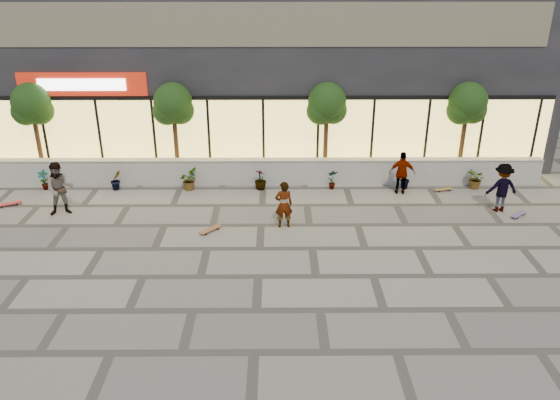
{
  "coord_description": "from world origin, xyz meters",
  "views": [
    {
      "loc": [
        0.53,
        -13.24,
        8.19
      ],
      "look_at": [
        0.63,
        2.42,
        1.3
      ],
      "focal_mm": 35.0,
      "sensor_mm": 36.0,
      "label": 1
    }
  ],
  "objects_px": {
    "tree_east": "(467,106)",
    "tree_mideast": "(327,106)",
    "tree_midwest": "(173,106)",
    "skater_right_far": "(502,188)",
    "skateboard_right_far": "(519,214)",
    "skateboard_center": "(210,229)",
    "skateboard_left": "(9,204)",
    "skater_right_near": "(402,173)",
    "skateboard_right_near": "(444,189)",
    "skater_left": "(60,189)",
    "skater_center": "(284,205)",
    "tree_west": "(32,107)"
  },
  "relations": [
    {
      "from": "skater_center",
      "to": "skateboard_left",
      "type": "xyz_separation_m",
      "value": [
        -9.98,
        1.76,
        -0.73
      ]
    },
    {
      "from": "tree_east",
      "to": "skateboard_left",
      "type": "bearing_deg",
      "value": -170.8
    },
    {
      "from": "skateboard_left",
      "to": "skateboard_right_far",
      "type": "bearing_deg",
      "value": -32.32
    },
    {
      "from": "tree_east",
      "to": "skater_right_far",
      "type": "height_order",
      "value": "tree_east"
    },
    {
      "from": "tree_west",
      "to": "skater_right_far",
      "type": "distance_m",
      "value": 17.88
    },
    {
      "from": "tree_midwest",
      "to": "tree_mideast",
      "type": "bearing_deg",
      "value": 0.0
    },
    {
      "from": "skater_right_near",
      "to": "tree_midwest",
      "type": "bearing_deg",
      "value": -2.58
    },
    {
      "from": "tree_midwest",
      "to": "tree_mideast",
      "type": "xyz_separation_m",
      "value": [
        6.0,
        0.0,
        0.0
      ]
    },
    {
      "from": "skater_right_near",
      "to": "skateboard_right_near",
      "type": "xyz_separation_m",
      "value": [
        1.72,
        0.2,
        -0.76
      ]
    },
    {
      "from": "skater_center",
      "to": "skater_left",
      "type": "height_order",
      "value": "skater_left"
    },
    {
      "from": "skateboard_right_near",
      "to": "skateboard_right_far",
      "type": "distance_m",
      "value": 3.03
    },
    {
      "from": "tree_west",
      "to": "skater_right_near",
      "type": "bearing_deg",
      "value": -6.81
    },
    {
      "from": "skater_center",
      "to": "tree_east",
      "type": "bearing_deg",
      "value": -156.44
    },
    {
      "from": "skater_left",
      "to": "tree_midwest",
      "type": "bearing_deg",
      "value": 28.91
    },
    {
      "from": "skater_right_far",
      "to": "skater_right_near",
      "type": "bearing_deg",
      "value": -32.12
    },
    {
      "from": "tree_midwest",
      "to": "skater_right_far",
      "type": "height_order",
      "value": "tree_midwest"
    },
    {
      "from": "tree_east",
      "to": "skater_right_near",
      "type": "distance_m",
      "value": 3.87
    },
    {
      "from": "tree_west",
      "to": "skateboard_left",
      "type": "bearing_deg",
      "value": -94.48
    },
    {
      "from": "skater_right_near",
      "to": "tree_mideast",
      "type": "bearing_deg",
      "value": -23.13
    },
    {
      "from": "tree_west",
      "to": "skater_center",
      "type": "relative_size",
      "value": 2.41
    },
    {
      "from": "tree_east",
      "to": "skater_right_far",
      "type": "distance_m",
      "value": 3.94
    },
    {
      "from": "skateboard_center",
      "to": "skateboard_right_far",
      "type": "relative_size",
      "value": 1.04
    },
    {
      "from": "tree_west",
      "to": "tree_east",
      "type": "distance_m",
      "value": 17.0
    },
    {
      "from": "tree_midwest",
      "to": "skater_right_far",
      "type": "bearing_deg",
      "value": -15.49
    },
    {
      "from": "tree_west",
      "to": "skateboard_center",
      "type": "relative_size",
      "value": 5.09
    },
    {
      "from": "tree_west",
      "to": "skateboard_left",
      "type": "xyz_separation_m",
      "value": [
        -0.22,
        -2.79,
        -2.9
      ]
    },
    {
      "from": "skater_center",
      "to": "skateboard_left",
      "type": "distance_m",
      "value": 10.16
    },
    {
      "from": "skateboard_right_near",
      "to": "skater_right_far",
      "type": "bearing_deg",
      "value": -65.97
    },
    {
      "from": "skater_center",
      "to": "skateboard_left",
      "type": "relative_size",
      "value": 1.92
    },
    {
      "from": "tree_east",
      "to": "tree_mideast",
      "type": "bearing_deg",
      "value": 180.0
    },
    {
      "from": "tree_west",
      "to": "skateboard_right_far",
      "type": "relative_size",
      "value": 5.31
    },
    {
      "from": "tree_midwest",
      "to": "skater_right_far",
      "type": "distance_m",
      "value": 12.57
    },
    {
      "from": "tree_midwest",
      "to": "skateboard_right_near",
      "type": "height_order",
      "value": "tree_midwest"
    },
    {
      "from": "skateboard_right_far",
      "to": "tree_west",
      "type": "bearing_deg",
      "value": 128.14
    },
    {
      "from": "skateboard_left",
      "to": "skater_left",
      "type": "bearing_deg",
      "value": -46.31
    },
    {
      "from": "tree_mideast",
      "to": "skateboard_left",
      "type": "xyz_separation_m",
      "value": [
        -11.72,
        -2.79,
        -2.9
      ]
    },
    {
      "from": "skater_center",
      "to": "skater_left",
      "type": "xyz_separation_m",
      "value": [
        -7.73,
        1.06,
        0.15
      ]
    },
    {
      "from": "skateboard_center",
      "to": "skateboard_left",
      "type": "relative_size",
      "value": 0.91
    },
    {
      "from": "skateboard_right_far",
      "to": "skater_right_near",
      "type": "bearing_deg",
      "value": 110.58
    },
    {
      "from": "tree_midwest",
      "to": "skateboard_center",
      "type": "distance_m",
      "value": 5.98
    },
    {
      "from": "skateboard_right_near",
      "to": "skater_center",
      "type": "bearing_deg",
      "value": -168.5
    },
    {
      "from": "tree_east",
      "to": "skateboard_right_far",
      "type": "height_order",
      "value": "tree_east"
    },
    {
      "from": "skater_center",
      "to": "skateboard_right_near",
      "type": "relative_size",
      "value": 2.15
    },
    {
      "from": "tree_mideast",
      "to": "tree_west",
      "type": "bearing_deg",
      "value": 180.0
    },
    {
      "from": "tree_mideast",
      "to": "skater_left",
      "type": "xyz_separation_m",
      "value": [
        -9.47,
        -3.48,
        -2.03
      ]
    },
    {
      "from": "tree_midwest",
      "to": "skateboard_right_far",
      "type": "height_order",
      "value": "tree_midwest"
    },
    {
      "from": "tree_mideast",
      "to": "skateboard_right_near",
      "type": "xyz_separation_m",
      "value": [
        4.5,
        -1.5,
        -2.91
      ]
    },
    {
      "from": "skater_right_near",
      "to": "skater_right_far",
      "type": "distance_m",
      "value": 3.55
    },
    {
      "from": "skater_right_near",
      "to": "skateboard_center",
      "type": "height_order",
      "value": "skater_right_near"
    },
    {
      "from": "tree_midwest",
      "to": "skater_left",
      "type": "height_order",
      "value": "tree_midwest"
    }
  ]
}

